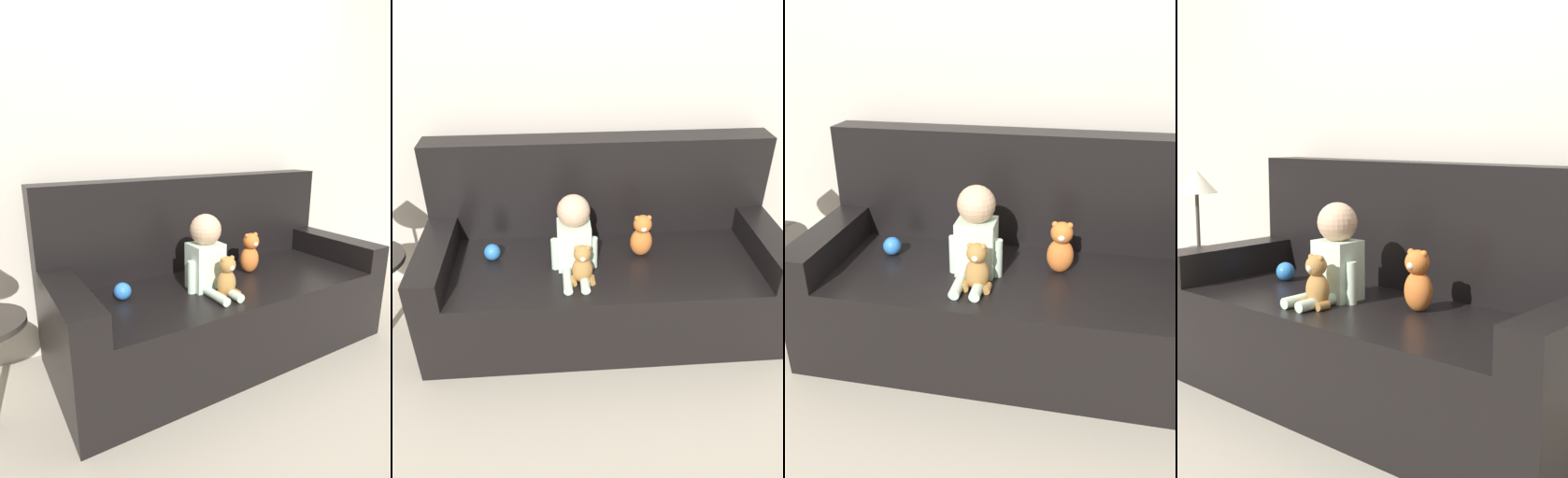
% 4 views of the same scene
% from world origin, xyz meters
% --- Properties ---
extents(ground_plane, '(12.00, 12.00, 0.00)m').
position_xyz_m(ground_plane, '(0.00, 0.00, 0.00)').
color(ground_plane, '#B7AD99').
extents(wall_back, '(8.00, 0.05, 2.60)m').
position_xyz_m(wall_back, '(0.00, 0.50, 1.30)').
color(wall_back, beige).
rests_on(wall_back, ground_plane).
extents(couch, '(1.94, 0.83, 1.01)m').
position_xyz_m(couch, '(0.00, 0.07, 0.34)').
color(couch, black).
rests_on(couch, ground_plane).
extents(person_baby, '(0.24, 0.35, 0.41)m').
position_xyz_m(person_baby, '(-0.16, -0.08, 0.64)').
color(person_baby, silver).
rests_on(person_baby, couch).
extents(teddy_bear_brown, '(0.13, 0.10, 0.22)m').
position_xyz_m(teddy_bear_brown, '(-0.13, -0.22, 0.54)').
color(teddy_bear_brown, '#AD7A3D').
rests_on(teddy_bear_brown, couch).
extents(plush_toy_side, '(0.12, 0.11, 0.25)m').
position_xyz_m(plush_toy_side, '(0.21, 0.01, 0.56)').
color(plush_toy_side, orange).
rests_on(plush_toy_side, couch).
extents(toy_ball, '(0.09, 0.09, 0.09)m').
position_xyz_m(toy_ball, '(-0.60, 0.02, 0.49)').
color(toy_ball, '#337FDB').
rests_on(toy_ball, couch).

